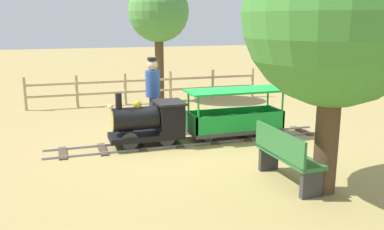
{
  "coord_description": "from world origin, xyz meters",
  "views": [
    {
      "loc": [
        -7.51,
        2.58,
        2.36
      ],
      "look_at": [
        0.0,
        0.13,
        0.55
      ],
      "focal_mm": 38.62,
      "sensor_mm": 36.0,
      "label": 1
    }
  ],
  "objects": [
    {
      "name": "passenger_car",
      "position": [
        0.0,
        -0.8,
        0.42
      ],
      "size": [
        0.78,
        2.0,
        0.97
      ],
      "color": "#3F3F3F",
      "rests_on": "ground_plane"
    },
    {
      "name": "oak_tree_far",
      "position": [
        4.43,
        -0.3,
        2.58
      ],
      "size": [
        1.76,
        1.76,
        3.5
      ],
      "color": "#4C3823",
      "rests_on": "ground_plane"
    },
    {
      "name": "oak_tree_near",
      "position": [
        -2.89,
        -0.88,
        2.45
      ],
      "size": [
        2.46,
        2.46,
        3.69
      ],
      "color": "#4C3823",
      "rests_on": "ground_plane"
    },
    {
      "name": "track",
      "position": [
        0.0,
        0.1,
        0.02
      ],
      "size": [
        0.72,
        5.7,
        0.04
      ],
      "color": "gray",
      "rests_on": "ground_plane"
    },
    {
      "name": "conductor_person",
      "position": [
        0.86,
        0.71,
        0.96
      ],
      "size": [
        0.3,
        0.3,
        1.62
      ],
      "color": "#282D47",
      "rests_on": "ground_plane"
    },
    {
      "name": "locomotive",
      "position": [
        0.0,
        0.97,
        0.48
      ],
      "size": [
        0.68,
        1.45,
        1.02
      ],
      "color": "black",
      "rests_on": "ground_plane"
    },
    {
      "name": "ground_plane",
      "position": [
        0.0,
        0.0,
        0.0
      ],
      "size": [
        60.0,
        60.0,
        0.0
      ],
      "primitive_type": "plane",
      "color": "#A38C51"
    },
    {
      "name": "fence_section",
      "position": [
        4.18,
        0.1,
        0.48
      ],
      "size": [
        0.08,
        6.78,
        0.9
      ],
      "color": "tan",
      "rests_on": "ground_plane"
    },
    {
      "name": "park_bench",
      "position": [
        -2.45,
        -0.52,
        0.42
      ],
      "size": [
        1.31,
        0.44,
        0.82
      ],
      "color": "#2D6B33",
      "rests_on": "ground_plane"
    }
  ]
}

